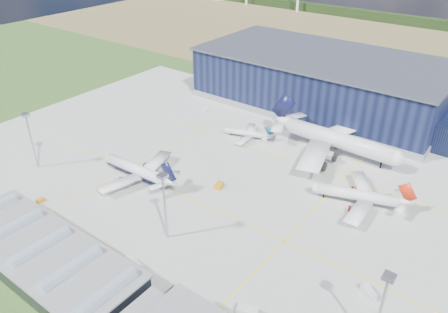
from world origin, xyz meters
TOP-DOWN VIEW (x-y plane):
  - ground at (0.00, 0.00)m, footprint 600.00×600.00m
  - apron at (0.00, 10.00)m, footprint 220.00×160.00m
  - farmland at (0.00, 220.00)m, footprint 600.00×220.00m
  - treeline at (0.00, 300.00)m, footprint 600.00×8.00m
  - hangar at (2.81, 94.80)m, footprint 145.00×62.00m
  - glass_concourse at (-6.45, -60.00)m, footprint 78.00×23.00m
  - light_mast_west at (-60.00, -30.00)m, footprint 2.60×2.60m
  - light_mast_center at (10.00, -30.00)m, footprint 2.60×2.60m
  - light_mast_east at (75.00, -30.00)m, footprint 2.60×2.60m
  - airliner_navy at (-22.55, -12.00)m, footprint 38.10×37.31m
  - airliner_red at (49.79, 22.00)m, footprint 44.15×43.66m
  - airliner_widebody at (29.35, 50.88)m, footprint 61.96×60.67m
  - airliner_regional at (-8.37, 40.00)m, footprint 28.86×28.53m
  - gse_tug_a at (6.02, 1.45)m, footprint 3.23×4.42m
  - gse_tug_b at (-38.28, -42.94)m, footprint 1.95×2.77m
  - gse_van_a at (11.44, -46.00)m, footprint 6.39×3.35m
  - gse_cart_a at (0.18, 41.14)m, footprint 1.88×2.70m
  - gse_van_b at (68.54, -15.28)m, footprint 5.08×4.59m
  - gse_tug_c at (47.44, 61.19)m, footprint 2.18×3.26m
  - gse_cart_b at (-41.48, 52.59)m, footprint 3.77×3.13m
  - gse_van_c at (46.73, -39.88)m, footprint 5.75×3.88m

SIDE VIEW (x-z plane):
  - ground at x=0.00m, z-range 0.00..0.00m
  - farmland at x=0.00m, z-range -0.01..0.01m
  - apron at x=0.00m, z-range -0.01..0.07m
  - gse_cart_a at x=0.18m, z-range 0.00..1.13m
  - gse_tug_b at x=-38.28m, z-range 0.00..1.15m
  - gse_tug_c at x=47.44m, z-range 0.00..1.36m
  - gse_cart_b at x=-41.48m, z-range 0.00..1.39m
  - gse_tug_a at x=6.02m, z-range 0.00..1.67m
  - gse_van_b at x=68.54m, z-range 0.00..2.17m
  - gse_van_c at x=46.73m, z-range 0.00..2.52m
  - gse_van_a at x=11.44m, z-range 0.00..2.67m
  - glass_concourse at x=-6.45m, z-range -0.61..7.99m
  - airliner_regional at x=-8.37m, z-range 0.00..7.54m
  - treeline at x=0.00m, z-range 0.00..8.00m
  - airliner_red at x=49.79m, z-range 0.00..11.46m
  - airliner_navy at x=-22.55m, z-range 0.00..12.12m
  - airliner_widebody at x=29.35m, z-range 0.00..19.74m
  - hangar at x=2.81m, z-range -1.43..24.67m
  - light_mast_west at x=-60.00m, z-range 3.93..26.93m
  - light_mast_center at x=10.00m, z-range 3.93..26.93m
  - light_mast_east at x=75.00m, z-range 3.93..26.93m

